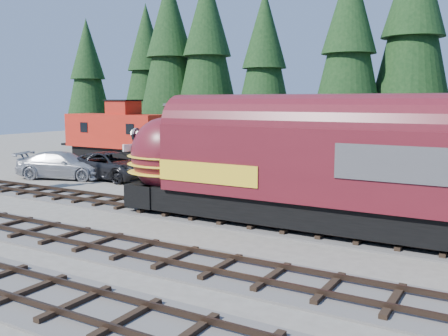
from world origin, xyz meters
The scene contains 7 objects.
ground centered at (0.00, 0.00, 0.00)m, with size 120.00×120.00×0.00m, color #6B665B.
track_spur centered at (-10.00, 18.00, 0.06)m, with size 32.00×3.20×0.33m.
depot centered at (0.00, 10.50, 2.96)m, with size 12.80×7.00×5.30m.
locomotive centered at (1.86, 4.00, 2.53)m, with size 15.87×3.15×4.32m.
caboose centered at (-19.95, 18.00, 2.53)m, with size 9.76×2.83×5.07m.
pickup_truck_a centered at (-13.24, 10.28, 0.94)m, with size 3.13×6.80×1.89m, color black.
pickup_truck_b centered at (-16.40, 8.72, 0.94)m, with size 2.62×6.46×1.87m, color #A4A6AC.
Camera 1 is at (10.99, -15.30, 5.46)m, focal length 40.00 mm.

